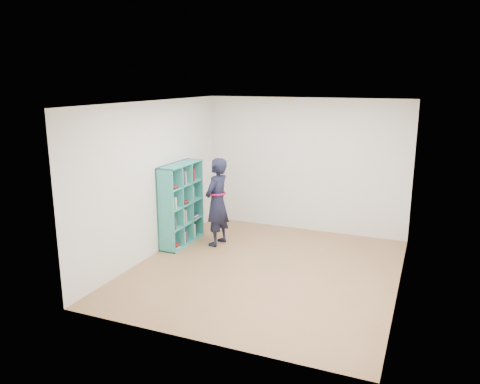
% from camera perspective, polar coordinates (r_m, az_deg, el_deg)
% --- Properties ---
extents(floor, '(4.50, 4.50, 0.00)m').
position_cam_1_polar(floor, '(7.51, 3.09, -9.43)').
color(floor, olive).
rests_on(floor, ground).
extents(ceiling, '(4.50, 4.50, 0.00)m').
position_cam_1_polar(ceiling, '(6.92, 3.37, 10.79)').
color(ceiling, white).
rests_on(ceiling, wall_back).
extents(wall_left, '(0.02, 4.50, 2.60)m').
position_cam_1_polar(wall_left, '(7.98, -10.46, 1.53)').
color(wall_left, white).
rests_on(wall_left, floor).
extents(wall_right, '(0.02, 4.50, 2.60)m').
position_cam_1_polar(wall_right, '(6.74, 19.49, -1.26)').
color(wall_right, white).
rests_on(wall_right, floor).
extents(wall_back, '(4.00, 0.02, 2.60)m').
position_cam_1_polar(wall_back, '(9.22, 7.89, 3.25)').
color(wall_back, white).
rests_on(wall_back, floor).
extents(wall_front, '(4.00, 0.02, 2.60)m').
position_cam_1_polar(wall_front, '(5.12, -5.21, -5.12)').
color(wall_front, white).
rests_on(wall_front, floor).
extents(bookshelf, '(0.32, 1.11, 1.48)m').
position_cam_1_polar(bookshelf, '(8.52, -7.32, -1.57)').
color(bookshelf, teal).
rests_on(bookshelf, floor).
extents(person, '(0.45, 0.62, 1.59)m').
position_cam_1_polar(person, '(8.37, -2.82, -1.21)').
color(person, black).
rests_on(person, floor).
extents(smartphone, '(0.02, 0.11, 0.13)m').
position_cam_1_polar(smartphone, '(8.48, -3.44, -0.29)').
color(smartphone, silver).
rests_on(smartphone, person).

